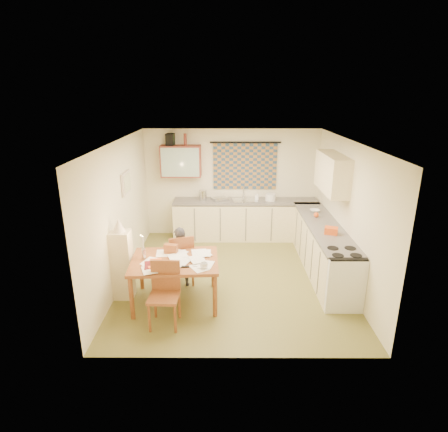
{
  "coord_description": "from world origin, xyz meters",
  "views": [
    {
      "loc": [
        -0.15,
        -6.27,
        3.29
      ],
      "look_at": [
        -0.17,
        0.2,
        1.13
      ],
      "focal_mm": 30.0,
      "sensor_mm": 36.0,
      "label": 1
    }
  ],
  "objects_px": {
    "counter_right": "(322,247)",
    "person": "(180,257)",
    "counter_back": "(245,220)",
    "dining_table": "(176,281)",
    "chair_far": "(180,269)",
    "stove": "(341,278)",
    "shelf_stand": "(122,265)"
  },
  "relations": [
    {
      "from": "dining_table",
      "to": "counter_right",
      "type": "bearing_deg",
      "value": 21.11
    },
    {
      "from": "person",
      "to": "chair_far",
      "type": "bearing_deg",
      "value": -79.9
    },
    {
      "from": "counter_back",
      "to": "person",
      "type": "relative_size",
      "value": 3.01
    },
    {
      "from": "counter_back",
      "to": "chair_far",
      "type": "xyz_separation_m",
      "value": [
        -1.26,
        -2.22,
        -0.16
      ]
    },
    {
      "from": "counter_back",
      "to": "dining_table",
      "type": "distance_m",
      "value": 3.09
    },
    {
      "from": "counter_back",
      "to": "person",
      "type": "bearing_deg",
      "value": -118.79
    },
    {
      "from": "chair_far",
      "to": "person",
      "type": "xyz_separation_m",
      "value": [
        0.01,
        -0.05,
        0.25
      ]
    },
    {
      "from": "counter_back",
      "to": "dining_table",
      "type": "xyz_separation_m",
      "value": [
        -1.27,
        -2.82,
        -0.07
      ]
    },
    {
      "from": "counter_back",
      "to": "counter_right",
      "type": "bearing_deg",
      "value": -49.34
    },
    {
      "from": "counter_back",
      "to": "dining_table",
      "type": "relative_size",
      "value": 2.31
    },
    {
      "from": "counter_back",
      "to": "stove",
      "type": "bearing_deg",
      "value": -64.35
    },
    {
      "from": "stove",
      "to": "person",
      "type": "bearing_deg",
      "value": 166.88
    },
    {
      "from": "dining_table",
      "to": "shelf_stand",
      "type": "relative_size",
      "value": 1.22
    },
    {
      "from": "person",
      "to": "counter_right",
      "type": "bearing_deg",
      "value": -169.68
    },
    {
      "from": "counter_back",
      "to": "dining_table",
      "type": "bearing_deg",
      "value": -114.22
    },
    {
      "from": "dining_table",
      "to": "shelf_stand",
      "type": "distance_m",
      "value": 0.92
    },
    {
      "from": "counter_back",
      "to": "stove",
      "type": "relative_size",
      "value": 3.59
    },
    {
      "from": "counter_back",
      "to": "chair_far",
      "type": "distance_m",
      "value": 2.56
    },
    {
      "from": "counter_back",
      "to": "chair_far",
      "type": "bearing_deg",
      "value": -119.64
    },
    {
      "from": "counter_back",
      "to": "shelf_stand",
      "type": "distance_m",
      "value": 3.43
    },
    {
      "from": "counter_right",
      "to": "person",
      "type": "bearing_deg",
      "value": -165.96
    },
    {
      "from": "stove",
      "to": "chair_far",
      "type": "distance_m",
      "value": 2.74
    },
    {
      "from": "dining_table",
      "to": "chair_far",
      "type": "relative_size",
      "value": 1.49
    },
    {
      "from": "counter_right",
      "to": "chair_far",
      "type": "bearing_deg",
      "value": -167.15
    },
    {
      "from": "dining_table",
      "to": "person",
      "type": "height_order",
      "value": "person"
    },
    {
      "from": "counter_back",
      "to": "person",
      "type": "height_order",
      "value": "person"
    },
    {
      "from": "counter_back",
      "to": "stove",
      "type": "distance_m",
      "value": 3.2
    },
    {
      "from": "counter_right",
      "to": "person",
      "type": "distance_m",
      "value": 2.72
    },
    {
      "from": "counter_right",
      "to": "chair_far",
      "type": "relative_size",
      "value": 3.09
    },
    {
      "from": "stove",
      "to": "chair_far",
      "type": "relative_size",
      "value": 0.96
    },
    {
      "from": "chair_far",
      "to": "shelf_stand",
      "type": "height_order",
      "value": "shelf_stand"
    },
    {
      "from": "shelf_stand",
      "to": "chair_far",
      "type": "bearing_deg",
      "value": 26.8
    }
  ]
}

